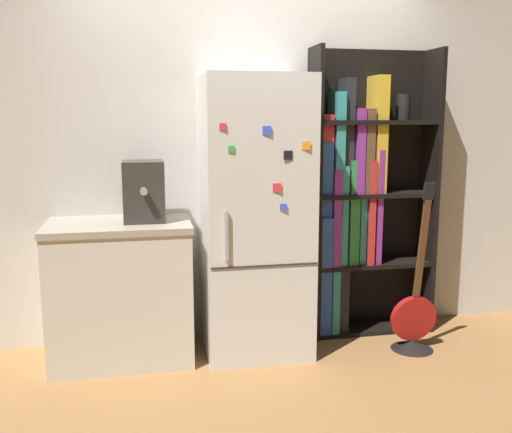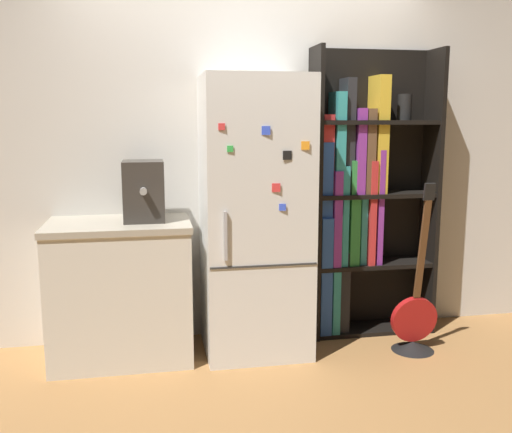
{
  "view_description": "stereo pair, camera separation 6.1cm",
  "coord_description": "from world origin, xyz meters",
  "px_view_note": "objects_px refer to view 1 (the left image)",
  "views": [
    {
      "loc": [
        -0.74,
        -3.49,
        1.55
      ],
      "look_at": [
        0.01,
        0.15,
        0.91
      ],
      "focal_mm": 40.0,
      "sensor_mm": 36.0,
      "label": 1
    },
    {
      "loc": [
        -0.68,
        -3.5,
        1.55
      ],
      "look_at": [
        0.01,
        0.15,
        0.91
      ],
      "focal_mm": 40.0,
      "sensor_mm": 36.0,
      "label": 2
    }
  ],
  "objects_px": {
    "refrigerator": "(255,217)",
    "bookshelf": "(355,201)",
    "espresso_machine": "(144,191)",
    "guitar": "(413,326)"
  },
  "relations": [
    {
      "from": "refrigerator",
      "to": "guitar",
      "type": "distance_m",
      "value": 1.31
    },
    {
      "from": "refrigerator",
      "to": "espresso_machine",
      "type": "distance_m",
      "value": 0.74
    },
    {
      "from": "refrigerator",
      "to": "guitar",
      "type": "bearing_deg",
      "value": -13.19
    },
    {
      "from": "refrigerator",
      "to": "bookshelf",
      "type": "relative_size",
      "value": 0.9
    },
    {
      "from": "guitar",
      "to": "espresso_machine",
      "type": "bearing_deg",
      "value": 171.0
    },
    {
      "from": "espresso_machine",
      "to": "guitar",
      "type": "relative_size",
      "value": 0.33
    },
    {
      "from": "bookshelf",
      "to": "refrigerator",
      "type": "bearing_deg",
      "value": -166.18
    },
    {
      "from": "refrigerator",
      "to": "bookshelf",
      "type": "height_order",
      "value": "bookshelf"
    },
    {
      "from": "refrigerator",
      "to": "espresso_machine",
      "type": "xyz_separation_m",
      "value": [
        -0.71,
        0.03,
        0.19
      ]
    },
    {
      "from": "bookshelf",
      "to": "guitar",
      "type": "xyz_separation_m",
      "value": [
        0.27,
        -0.44,
        -0.8
      ]
    }
  ]
}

